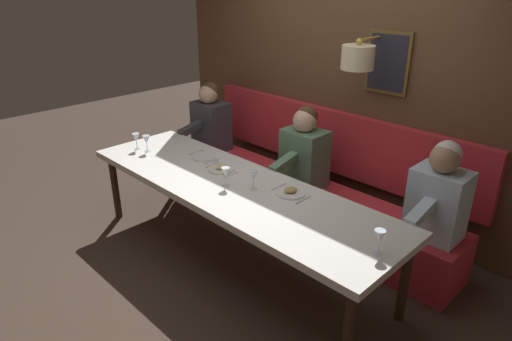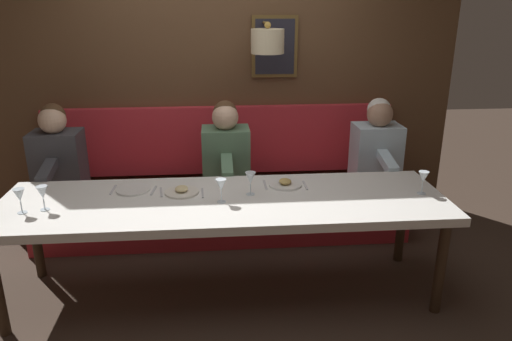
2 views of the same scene
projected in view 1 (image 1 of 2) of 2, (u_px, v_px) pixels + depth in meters
ground_plane at (235, 258)px, 4.00m from camera, size 12.00×12.00×0.00m
dining_table at (233, 191)px, 3.73m from camera, size 0.90×3.04×0.74m
banquette_bench at (299, 203)px, 4.49m from camera, size 0.52×3.24×0.45m
back_wall_panel at (342, 83)px, 4.40m from camera, size 0.59×4.44×2.90m
diner_nearest at (439, 194)px, 3.37m from camera, size 0.60×0.40×0.79m
diner_near at (304, 150)px, 4.22m from camera, size 0.60×0.40×0.79m
diner_middle at (210, 119)px, 5.12m from camera, size 0.60×0.40×0.79m
place_setting_0 at (291, 192)px, 3.54m from camera, size 0.24×0.31×0.05m
place_setting_1 at (204, 157)px, 4.25m from camera, size 0.24×0.32×0.01m
place_setting_2 at (221, 168)px, 3.97m from camera, size 0.24×0.32×0.05m
wine_glass_0 at (254, 176)px, 3.58m from camera, size 0.07×0.07×0.16m
wine_glass_1 at (380, 237)px, 2.75m from camera, size 0.07×0.07×0.16m
wine_glass_2 at (146, 140)px, 4.35m from camera, size 0.07×0.07×0.16m
wine_glass_3 at (136, 138)px, 4.41m from camera, size 0.07×0.07×0.16m
wine_glass_4 at (226, 173)px, 3.63m from camera, size 0.07×0.07×0.16m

